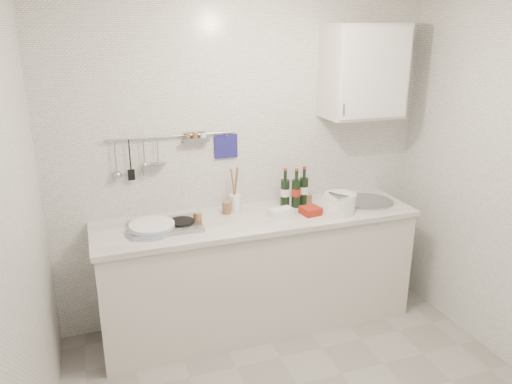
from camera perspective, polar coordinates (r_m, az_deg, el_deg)
back_wall at (r=3.92m, az=-1.23°, el=3.20°), size 3.00×0.02×2.50m
wall_left at (r=2.44m, az=-25.24°, el=-8.42°), size 0.02×2.80×2.50m
counter at (r=3.96m, az=0.32°, el=-9.36°), size 2.44×0.64×0.96m
wall_rail at (r=3.71m, az=-9.89°, el=4.84°), size 0.98×0.09×0.34m
wall_cabinet at (r=4.01m, az=12.20°, el=13.32°), size 0.60×0.38×0.70m
plate_stack_hob at (r=3.55m, az=-11.95°, el=-4.04°), size 0.35×0.34×0.06m
plate_stack_sink at (r=3.90m, az=9.35°, el=-1.26°), size 0.32×0.30×0.14m
wine_bottles at (r=3.93m, az=4.49°, el=0.55°), size 0.24×0.11×0.31m
butter_dish at (r=3.77m, az=2.83°, el=-2.30°), size 0.20×0.13×0.06m
strawberry_punnet at (r=3.81m, az=6.25°, el=-2.14°), size 0.15×0.15×0.06m
utensil_crock at (r=3.85m, az=-2.43°, el=-0.95°), size 0.09×0.09×0.35m
jar_a at (r=3.80m, az=-3.39°, el=-1.72°), size 0.07×0.07×0.10m
jar_b at (r=4.02m, az=4.69°, el=-0.81°), size 0.07×0.07×0.08m
jar_c at (r=4.02m, az=5.96°, el=-0.75°), size 0.07×0.07×0.09m
jar_d at (r=3.64m, az=-6.69°, el=-2.90°), size 0.07×0.07×0.09m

